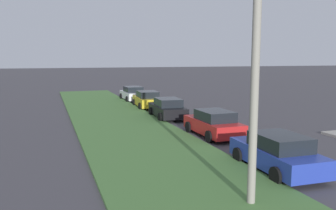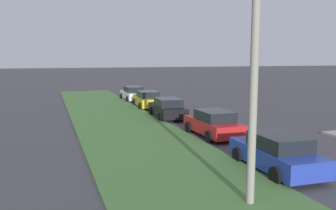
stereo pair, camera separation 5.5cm
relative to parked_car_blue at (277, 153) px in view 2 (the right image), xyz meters
name	(u,v)px [view 2 (the right image)]	position (x,y,z in m)	size (l,w,h in m)	color
grass_median	(148,148)	(4.75, 3.83, -0.66)	(60.00, 6.00, 0.12)	#477238
parked_car_blue	(277,153)	(0.00, 0.00, 0.00)	(4.36, 2.13, 1.47)	#23389E
parked_car_red	(213,124)	(6.26, -0.40, 0.00)	(4.32, 2.05, 1.47)	red
parked_car_black	(168,109)	(12.59, 0.12, 0.00)	(4.38, 2.18, 1.47)	black
parked_car_yellow	(147,100)	(18.28, 0.04, 0.00)	(4.39, 2.19, 1.47)	gold
parked_car_white	(133,94)	(23.60, 0.05, 0.00)	(4.32, 2.06, 1.47)	silver
streetlight	(265,57)	(-2.47, 2.40, 3.67)	(0.62, 2.87, 7.50)	gray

